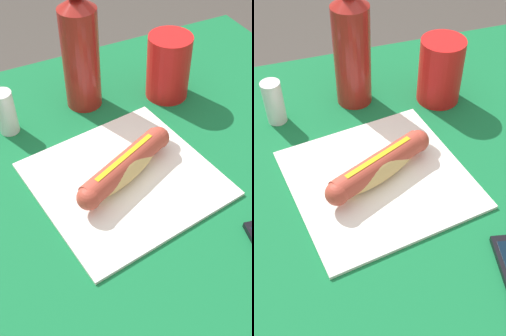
{
  "view_description": "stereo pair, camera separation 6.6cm",
  "coord_description": "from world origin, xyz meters",
  "views": [
    {
      "loc": [
        0.2,
        0.41,
        1.23
      ],
      "look_at": [
        -0.0,
        0.0,
        0.75
      ],
      "focal_mm": 44.78,
      "sensor_mm": 36.0,
      "label": 1
    },
    {
      "loc": [
        0.14,
        0.44,
        1.23
      ],
      "look_at": [
        -0.0,
        0.0,
        0.75
      ],
      "focal_mm": 44.78,
      "sensor_mm": 36.0,
      "label": 2
    }
  ],
  "objects": [
    {
      "name": "soda_bottle",
      "position": [
        -0.02,
        -0.22,
        0.84
      ],
      "size": [
        0.07,
        0.07,
        0.25
      ],
      "color": "maroon",
      "rests_on": "dining_table"
    },
    {
      "name": "salt_shaker",
      "position": [
        0.13,
        -0.21,
        0.77
      ],
      "size": [
        0.04,
        0.04,
        0.08
      ],
      "primitive_type": "cylinder",
      "color": "silver",
      "rests_on": "dining_table"
    },
    {
      "name": "dining_table",
      "position": [
        0.0,
        0.0,
        0.58
      ],
      "size": [
        0.99,
        0.81,
        0.72
      ],
      "color": "brown",
      "rests_on": "ground"
    },
    {
      "name": "hot_dog",
      "position": [
        -0.0,
        0.0,
        0.76
      ],
      "size": [
        0.19,
        0.11,
        0.05
      ],
      "color": "#DBB26B",
      "rests_on": "paper_wrapper"
    },
    {
      "name": "paper_wrapper",
      "position": [
        -0.0,
        0.0,
        0.73
      ],
      "size": [
        0.31,
        0.3,
        0.01
      ],
      "primitive_type": "cube",
      "rotation": [
        0.0,
        0.0,
        0.14
      ],
      "color": "white",
      "rests_on": "dining_table"
    },
    {
      "name": "drinking_cup",
      "position": [
        -0.18,
        -0.18,
        0.79
      ],
      "size": [
        0.08,
        0.08,
        0.13
      ],
      "primitive_type": "cylinder",
      "color": "red",
      "rests_on": "dining_table"
    }
  ]
}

